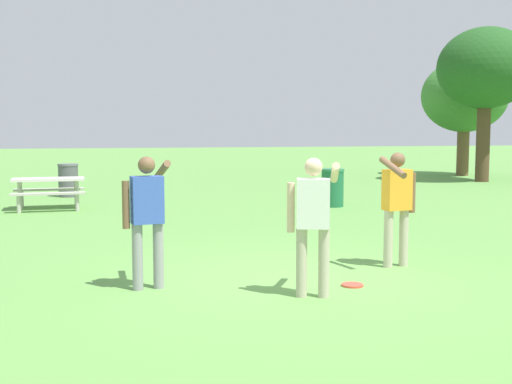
{
  "coord_description": "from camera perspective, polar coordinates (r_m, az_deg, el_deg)",
  "views": [
    {
      "loc": [
        -2.46,
        -8.09,
        1.98
      ],
      "look_at": [
        -0.18,
        1.73,
        1.0
      ],
      "focal_mm": 46.05,
      "sensor_mm": 36.0,
      "label": 1
    }
  ],
  "objects": [
    {
      "name": "ground_plane",
      "position": [
        8.68,
        3.77,
        -7.64
      ],
      "size": [
        120.0,
        120.0,
        0.0
      ],
      "primitive_type": "plane",
      "color": "#609947"
    },
    {
      "name": "person_thrower",
      "position": [
        8.14,
        -9.44,
        -1.71
      ],
      "size": [
        0.61,
        0.74,
        1.64
      ],
      "color": "gray",
      "rests_on": "ground"
    },
    {
      "name": "tree_far_right",
      "position": [
        28.99,
        17.66,
        7.9
      ],
      "size": [
        3.55,
        3.55,
        4.84
      ],
      "color": "brown",
      "rests_on": "ground"
    },
    {
      "name": "frisbee",
      "position": [
        8.43,
        8.36,
        -8.0
      ],
      "size": [
        0.28,
        0.28,
        0.03
      ],
      "primitive_type": "cylinder",
      "color": "#E04733",
      "rests_on": "ground"
    },
    {
      "name": "tree_broad_center",
      "position": [
        25.93,
        19.3,
        10.01
      ],
      "size": [
        3.51,
        3.51,
        5.68
      ],
      "color": "#4C3823",
      "rests_on": "ground"
    },
    {
      "name": "person_catcher",
      "position": [
        9.54,
        12.18,
        -0.7
      ],
      "size": [
        0.61,
        0.74,
        1.64
      ],
      "color": "#B7AD93",
      "rests_on": "ground"
    },
    {
      "name": "trash_can_further_along",
      "position": [
        19.79,
        -15.99,
        0.99
      ],
      "size": [
        0.59,
        0.59,
        0.96
      ],
      "color": "#515156",
      "rests_on": "ground"
    },
    {
      "name": "trash_can_beside_table",
      "position": [
        16.74,
        6.66,
        0.38
      ],
      "size": [
        0.59,
        0.59,
        0.96
      ],
      "color": "#1E663D",
      "rests_on": "ground"
    },
    {
      "name": "person_bystander",
      "position": [
        7.68,
        4.98,
        -2.09
      ],
      "size": [
        0.75,
        0.63,
        1.64
      ],
      "color": "#B7AD93",
      "rests_on": "ground"
    },
    {
      "name": "picnic_table_near",
      "position": [
        16.84,
        -17.58,
        0.46
      ],
      "size": [
        1.78,
        1.51,
        0.77
      ],
      "color": "beige",
      "rests_on": "ground"
    }
  ]
}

